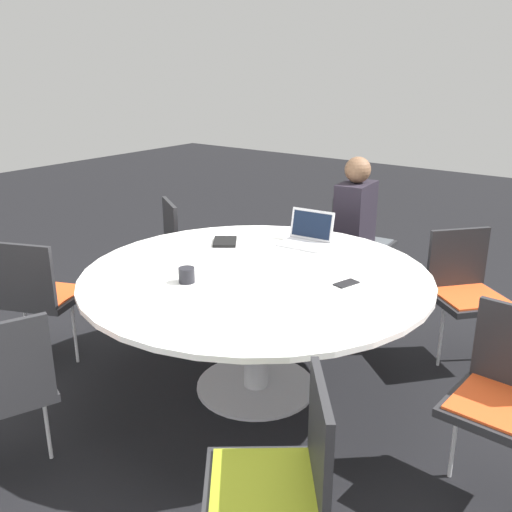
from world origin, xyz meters
TOP-DOWN VIEW (x-y plane):
  - ground_plane at (0.00, 0.00)m, footprint 16.00×16.00m
  - conference_table at (0.00, 0.00)m, footprint 2.00×2.00m
  - chair_0 at (0.22, -1.69)m, footprint 0.46×0.48m
  - chair_1 at (1.22, -0.70)m, footprint 0.60×0.59m
  - chair_2 at (1.28, 0.60)m, footprint 0.57×0.56m
  - chair_3 at (0.43, 1.34)m, footprint 0.55×0.56m
  - chair_4 at (-0.92, 1.07)m, footprint 0.60×0.61m
  - chair_5 at (-1.41, 0.02)m, footprint 0.46×0.45m
  - chair_6 at (-0.86, -1.12)m, footprint 0.61×0.61m
  - person_0 at (0.12, -1.46)m, footprint 0.28×0.38m
  - laptop at (0.06, -0.64)m, footprint 0.33×0.27m
  - spiral_notebook at (0.50, -0.32)m, footprint 0.25×0.26m
  - coffee_cup at (0.21, 0.35)m, footprint 0.09×0.09m
  - cell_phone at (-0.50, -0.15)m, footprint 0.10×0.15m

SIDE VIEW (x-z plane):
  - ground_plane at x=0.00m, z-range 0.00..0.00m
  - chair_0 at x=0.22m, z-range 0.09..0.96m
  - chair_1 at x=1.22m, z-range 0.09..0.96m
  - chair_2 at x=1.28m, z-range 0.09..0.96m
  - chair_3 at x=0.43m, z-range 0.09..0.96m
  - chair_4 at x=-0.92m, z-range 0.09..0.96m
  - chair_5 at x=-1.41m, z-range 0.09..0.96m
  - chair_6 at x=-0.86m, z-range 0.09..0.96m
  - conference_table at x=0.00m, z-range 0.27..1.02m
  - person_0 at x=0.12m, z-range 0.11..1.32m
  - cell_phone at x=-0.50m, z-range 0.75..0.76m
  - spiral_notebook at x=0.50m, z-range 0.75..0.77m
  - coffee_cup at x=0.21m, z-range 0.75..0.83m
  - laptop at x=0.06m, z-range 0.70..0.91m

